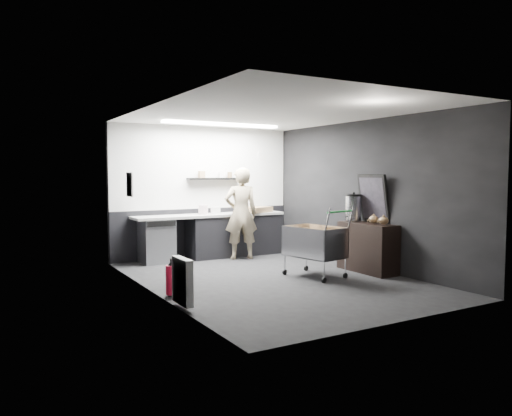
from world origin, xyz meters
TOP-DOWN VIEW (x-y plane):
  - floor at (0.00, 0.00)m, footprint 5.50×5.50m
  - ceiling at (0.00, 0.00)m, footprint 5.50×5.50m
  - wall_back at (0.00, 2.75)m, footprint 5.50×0.00m
  - wall_front at (0.00, -2.75)m, footprint 5.50×0.00m
  - wall_left at (-2.00, 0.00)m, footprint 0.00×5.50m
  - wall_right at (2.00, 0.00)m, footprint 0.00×5.50m
  - kitchen_wall_panel at (0.00, 2.73)m, footprint 3.95×0.02m
  - dado_panel at (0.00, 2.73)m, footprint 3.95×0.02m
  - floating_shelf at (0.20, 2.62)m, footprint 1.20×0.22m
  - wall_clock at (1.40, 2.72)m, footprint 0.20×0.03m
  - poster at (-1.98, 1.30)m, footprint 0.02×0.30m
  - poster_red_band at (-1.98, 1.30)m, footprint 0.02×0.22m
  - radiator at (-1.94, -0.90)m, footprint 0.10×0.50m
  - ceiling_strip at (0.00, 1.85)m, footprint 2.40×0.20m
  - prep_counter at (0.14, 2.42)m, footprint 3.20×0.61m
  - person at (0.47, 1.97)m, footprint 0.77×0.60m
  - shopping_cart at (0.71, -0.17)m, footprint 0.81×1.15m
  - sideboard at (1.78, -0.28)m, footprint 0.49×1.15m
  - fire_extinguisher at (-1.85, -0.25)m, footprint 0.16×0.16m
  - cardboard_box at (1.07, 2.37)m, footprint 0.69×0.60m
  - pink_tub at (-0.16, 2.42)m, footprint 0.19×0.19m
  - white_container at (0.09, 2.37)m, footprint 0.17×0.13m

SIDE VIEW (x-z plane):
  - floor at x=0.00m, z-range 0.00..0.00m
  - fire_extinguisher at x=-1.85m, z-range -0.01..0.51m
  - radiator at x=-1.94m, z-range 0.05..0.65m
  - prep_counter at x=0.14m, z-range 0.01..0.91m
  - dado_panel at x=0.00m, z-range 0.00..1.00m
  - shopping_cart at x=0.71m, z-range -0.03..1.12m
  - sideboard at x=1.78m, z-range -0.31..1.41m
  - person at x=0.47m, z-range 0.00..1.85m
  - cardboard_box at x=1.07m, z-range 0.90..1.01m
  - white_container at x=0.09m, z-range 0.90..1.04m
  - pink_tub at x=-0.16m, z-range 0.90..1.09m
  - wall_back at x=0.00m, z-range -1.40..4.10m
  - wall_front at x=0.00m, z-range -1.40..4.10m
  - wall_left at x=-2.00m, z-range -1.40..4.10m
  - wall_right at x=2.00m, z-range -1.40..4.10m
  - poster at x=-1.98m, z-range 1.35..1.75m
  - floating_shelf at x=0.20m, z-range 1.60..1.64m
  - poster_red_band at x=-1.98m, z-range 1.57..1.67m
  - kitchen_wall_panel at x=0.00m, z-range 1.00..2.70m
  - wall_clock at x=1.40m, z-range 2.05..2.25m
  - ceiling_strip at x=0.00m, z-range 2.65..2.69m
  - ceiling at x=0.00m, z-range 2.70..2.70m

